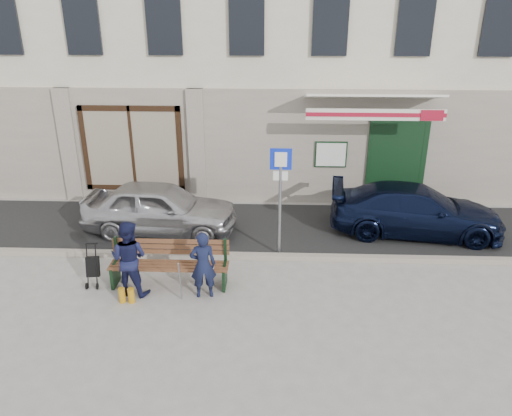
# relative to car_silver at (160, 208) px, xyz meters

# --- Properties ---
(ground) EXTENTS (80.00, 80.00, 0.00)m
(ground) POSITION_rel_car_silver_xyz_m (2.05, -2.83, -0.64)
(ground) COLOR #9E9991
(ground) RESTS_ON ground
(asphalt_lane) EXTENTS (60.00, 3.20, 0.01)m
(asphalt_lane) POSITION_rel_car_silver_xyz_m (2.05, 0.27, -0.64)
(asphalt_lane) COLOR #282828
(asphalt_lane) RESTS_ON ground
(curb) EXTENTS (60.00, 0.18, 0.12)m
(curb) POSITION_rel_car_silver_xyz_m (2.05, -1.33, -0.58)
(curb) COLOR #9E9384
(curb) RESTS_ON ground
(building) EXTENTS (20.00, 8.27, 10.00)m
(building) POSITION_rel_car_silver_xyz_m (2.06, 5.62, 4.33)
(building) COLOR beige
(building) RESTS_ON ground
(car_silver) EXTENTS (3.88, 1.79, 1.29)m
(car_silver) POSITION_rel_car_silver_xyz_m (0.00, 0.00, 0.00)
(car_silver) COLOR #BCBCC1
(car_silver) RESTS_ON ground
(car_navy) EXTENTS (4.33, 2.16, 1.21)m
(car_navy) POSITION_rel_car_silver_xyz_m (6.31, 0.19, -0.04)
(car_navy) COLOR black
(car_navy) RESTS_ON ground
(parking_sign) EXTENTS (0.47, 0.08, 2.51)m
(parking_sign) POSITION_rel_car_silver_xyz_m (2.94, -1.11, 1.02)
(parking_sign) COLOR gray
(parking_sign) RESTS_ON ground
(bench) EXTENTS (2.40, 1.17, 0.98)m
(bench) POSITION_rel_car_silver_xyz_m (0.67, -2.50, -0.18)
(bench) COLOR brown
(bench) RESTS_ON ground
(man) EXTENTS (0.55, 0.41, 1.38)m
(man) POSITION_rel_car_silver_xyz_m (1.46, -2.88, 0.05)
(man) COLOR #121733
(man) RESTS_ON ground
(woman) EXTENTS (0.85, 0.72, 1.54)m
(woman) POSITION_rel_car_silver_xyz_m (0.01, -2.81, 0.13)
(woman) COLOR #15183C
(woman) RESTS_ON ground
(stroller) EXTENTS (0.28, 0.38, 0.89)m
(stroller) POSITION_rel_car_silver_xyz_m (-0.84, -2.55, -0.25)
(stroller) COLOR black
(stroller) RESTS_ON ground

